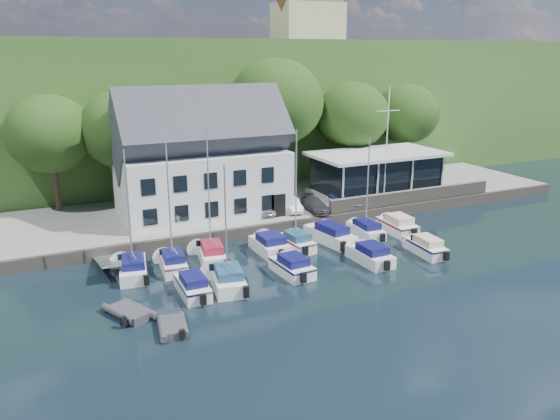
# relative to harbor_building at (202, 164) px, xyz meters

# --- Properties ---
(ground) EXTENTS (180.00, 180.00, 0.00)m
(ground) POSITION_rel_harbor_building_xyz_m (7.00, -16.50, -5.35)
(ground) COLOR black
(ground) RESTS_ON ground
(quay) EXTENTS (60.00, 13.00, 1.00)m
(quay) POSITION_rel_harbor_building_xyz_m (7.00, 1.00, -4.85)
(quay) COLOR gray
(quay) RESTS_ON ground
(quay_face) EXTENTS (60.00, 0.30, 1.00)m
(quay_face) POSITION_rel_harbor_building_xyz_m (7.00, -5.50, -4.85)
(quay_face) COLOR #665E52
(quay_face) RESTS_ON ground
(hillside) EXTENTS (160.00, 75.00, 16.00)m
(hillside) POSITION_rel_harbor_building_xyz_m (7.00, 45.50, 2.65)
(hillside) COLOR #2D5720
(hillside) RESTS_ON ground
(field_patch) EXTENTS (50.00, 30.00, 0.30)m
(field_patch) POSITION_rel_harbor_building_xyz_m (15.00, 53.50, 10.80)
(field_patch) COLOR #526030
(field_patch) RESTS_ON hillside
(farmhouse) EXTENTS (10.40, 7.00, 8.20)m
(farmhouse) POSITION_rel_harbor_building_xyz_m (29.00, 35.50, 14.75)
(farmhouse) COLOR #C5B394
(farmhouse) RESTS_ON hillside
(harbor_building) EXTENTS (14.40, 8.20, 8.70)m
(harbor_building) POSITION_rel_harbor_building_xyz_m (0.00, 0.00, 0.00)
(harbor_building) COLOR silver
(harbor_building) RESTS_ON quay
(club_pavilion) EXTENTS (13.20, 7.20, 4.10)m
(club_pavilion) POSITION_rel_harbor_building_xyz_m (18.00, -0.50, -2.30)
(club_pavilion) COLOR black
(club_pavilion) RESTS_ON quay
(seawall) EXTENTS (18.00, 0.50, 1.20)m
(seawall) POSITION_rel_harbor_building_xyz_m (19.00, -5.10, -3.75)
(seawall) COLOR #665E52
(seawall) RESTS_ON quay
(gangway) EXTENTS (1.20, 6.00, 1.40)m
(gangway) POSITION_rel_harbor_building_xyz_m (-9.50, -7.50, -5.35)
(gangway) COLOR silver
(gangway) RESTS_ON ground
(car_silver) EXTENTS (1.64, 3.48, 1.15)m
(car_silver) POSITION_rel_harbor_building_xyz_m (4.47, -2.66, -3.77)
(car_silver) COLOR #A7A7AC
(car_silver) RESTS_ON quay
(car_white) EXTENTS (1.74, 3.73, 1.18)m
(car_white) POSITION_rel_harbor_building_xyz_m (7.28, -2.86, -3.76)
(car_white) COLOR silver
(car_white) RESTS_ON quay
(car_dgrey) EXTENTS (1.86, 4.06, 1.15)m
(car_dgrey) POSITION_rel_harbor_building_xyz_m (9.17, -3.82, -3.78)
(car_dgrey) COLOR #313036
(car_dgrey) RESTS_ON quay
(car_blue) EXTENTS (1.66, 3.71, 1.24)m
(car_blue) POSITION_rel_harbor_building_xyz_m (12.86, -3.35, -3.73)
(car_blue) COLOR navy
(car_blue) RESTS_ON quay
(flagpole) EXTENTS (2.56, 0.20, 10.66)m
(flagpole) POSITION_rel_harbor_building_xyz_m (16.87, -3.49, 0.98)
(flagpole) COLOR silver
(flagpole) RESTS_ON quay
(tree_0) EXTENTS (7.53, 7.53, 10.28)m
(tree_0) POSITION_rel_harbor_building_xyz_m (-11.59, 6.20, 0.79)
(tree_0) COLOR #193510
(tree_0) RESTS_ON quay
(tree_1) EXTENTS (7.74, 7.74, 10.58)m
(tree_1) POSITION_rel_harbor_building_xyz_m (-5.58, 4.83, 0.94)
(tree_1) COLOR #193510
(tree_1) RESTS_ON quay
(tree_2) EXTENTS (7.66, 7.66, 10.47)m
(tree_2) POSITION_rel_harbor_building_xyz_m (4.82, 5.47, 0.89)
(tree_2) COLOR #193510
(tree_2) RESTS_ON quay
(tree_3) EXTENTS (9.64, 9.64, 13.17)m
(tree_3) POSITION_rel_harbor_building_xyz_m (9.81, 5.75, 2.23)
(tree_3) COLOR #193510
(tree_3) RESTS_ON quay
(tree_4) EXTENTS (7.84, 7.84, 10.71)m
(tree_4) POSITION_rel_harbor_building_xyz_m (18.30, 4.81, 1.01)
(tree_4) COLOR #193510
(tree_4) RESTS_ON quay
(tree_5) EXTENTS (7.51, 7.51, 10.26)m
(tree_5) POSITION_rel_harbor_building_xyz_m (26.13, 5.77, 0.78)
(tree_5) COLOR #193510
(tree_5) RESTS_ON quay
(boat_r1_0) EXTENTS (2.94, 6.43, 8.56)m
(boat_r1_0) POSITION_rel_harbor_building_xyz_m (-7.95, -9.35, -1.07)
(boat_r1_0) COLOR white
(boat_r1_0) RESTS_ON ground
(boat_r1_1) EXTENTS (2.33, 5.88, 8.42)m
(boat_r1_1) POSITION_rel_harbor_building_xyz_m (-5.22, -9.41, -1.14)
(boat_r1_1) COLOR white
(boat_r1_1) RESTS_ON ground
(boat_r1_2) EXTENTS (2.84, 6.45, 8.73)m
(boat_r1_2) POSITION_rel_harbor_building_xyz_m (-2.25, -8.96, -0.99)
(boat_r1_2) COLOR white
(boat_r1_2) RESTS_ON ground
(boat_r1_3) EXTENTS (2.25, 5.55, 1.48)m
(boat_r1_3) POSITION_rel_harbor_building_xyz_m (2.36, -9.17, -4.61)
(boat_r1_3) COLOR white
(boat_r1_3) RESTS_ON ground
(boat_r1_4) EXTENTS (2.27, 5.41, 8.75)m
(boat_r1_4) POSITION_rel_harbor_building_xyz_m (4.46, -9.38, -0.98)
(boat_r1_4) COLOR white
(boat_r1_4) RESTS_ON ground
(boat_r1_5) EXTENTS (2.97, 7.34, 1.57)m
(boat_r1_5) POSITION_rel_harbor_building_xyz_m (7.68, -9.12, -4.57)
(boat_r1_5) COLOR white
(boat_r1_5) RESTS_ON ground
(boat_r1_6) EXTENTS (2.11, 5.93, 8.25)m
(boat_r1_6) POSITION_rel_harbor_building_xyz_m (11.15, -9.04, -1.22)
(boat_r1_6) COLOR white
(boat_r1_6) RESTS_ON ground
(boat_r1_7) EXTENTS (2.23, 5.76, 1.55)m
(boat_r1_7) POSITION_rel_harbor_building_xyz_m (14.06, -9.42, -4.57)
(boat_r1_7) COLOR white
(boat_r1_7) RESTS_ON ground
(boat_r2_0) EXTENTS (1.87, 5.44, 1.40)m
(boat_r2_0) POSITION_rel_harbor_building_xyz_m (-5.12, -13.95, -4.65)
(boat_r2_0) COLOR white
(boat_r2_0) RESTS_ON ground
(boat_r2_1) EXTENTS (3.08, 6.26, 9.12)m
(boat_r2_1) POSITION_rel_harbor_building_xyz_m (-2.78, -13.94, -0.79)
(boat_r2_1) COLOR white
(boat_r2_1) RESTS_ON ground
(boat_r2_2) EXTENTS (2.35, 5.31, 1.41)m
(boat_r2_2) POSITION_rel_harbor_building_xyz_m (2.00, -13.73, -4.65)
(boat_r2_2) COLOR white
(boat_r2_2) RESTS_ON ground
(boat_r2_3) EXTENTS (2.12, 5.71, 1.41)m
(boat_r2_3) POSITION_rel_harbor_building_xyz_m (8.12, -14.14, -4.64)
(boat_r2_3) COLOR white
(boat_r2_3) RESTS_ON ground
(boat_r2_4) EXTENTS (2.06, 5.72, 1.39)m
(boat_r2_4) POSITION_rel_harbor_building_xyz_m (12.92, -14.45, -4.65)
(boat_r2_4) COLOR white
(boat_r2_4) RESTS_ON ground
(dinghy_0) EXTENTS (2.98, 3.58, 0.72)m
(dinghy_0) POSITION_rel_harbor_building_xyz_m (-9.25, -15.35, -4.99)
(dinghy_0) COLOR #36363B
(dinghy_0) RESTS_ON ground
(dinghy_1) EXTENTS (2.04, 2.95, 0.64)m
(dinghy_1) POSITION_rel_harbor_building_xyz_m (-7.46, -18.07, -5.03)
(dinghy_1) COLOR #36363B
(dinghy_1) RESTS_ON ground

